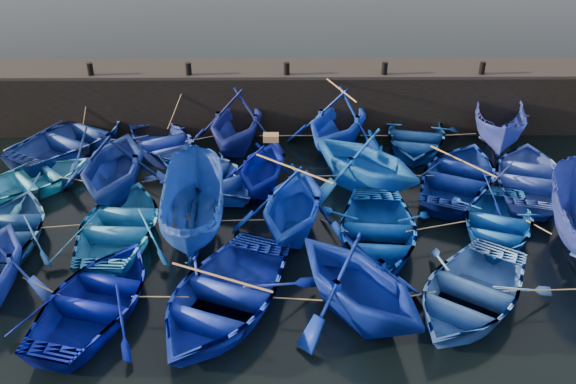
{
  "coord_description": "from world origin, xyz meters",
  "views": [
    {
      "loc": [
        -0.16,
        -15.62,
        11.33
      ],
      "look_at": [
        0.0,
        3.2,
        0.7
      ],
      "focal_mm": 40.0,
      "sensor_mm": 36.0,
      "label": 1
    }
  ],
  "objects_px": {
    "boat_0": "(75,138)",
    "wooden_crate": "(271,137)",
    "boat_8": "(208,176)",
    "boat_13": "(8,230)"
  },
  "relations": [
    {
      "from": "boat_8",
      "to": "boat_13",
      "type": "bearing_deg",
      "value": 171.67
    },
    {
      "from": "boat_13",
      "to": "wooden_crate",
      "type": "relative_size",
      "value": 8.76
    },
    {
      "from": "boat_0",
      "to": "boat_8",
      "type": "distance_m",
      "value": 6.49
    },
    {
      "from": "boat_0",
      "to": "boat_13",
      "type": "xyz_separation_m",
      "value": [
        -0.21,
        -6.66,
        -0.11
      ]
    },
    {
      "from": "boat_0",
      "to": "boat_13",
      "type": "height_order",
      "value": "boat_0"
    },
    {
      "from": "boat_13",
      "to": "wooden_crate",
      "type": "height_order",
      "value": "wooden_crate"
    },
    {
      "from": "wooden_crate",
      "to": "boat_0",
      "type": "bearing_deg",
      "value": 157.31
    },
    {
      "from": "boat_0",
      "to": "wooden_crate",
      "type": "relative_size",
      "value": 10.66
    },
    {
      "from": "boat_8",
      "to": "wooden_crate",
      "type": "relative_size",
      "value": 9.24
    },
    {
      "from": "boat_0",
      "to": "wooden_crate",
      "type": "height_order",
      "value": "wooden_crate"
    }
  ]
}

